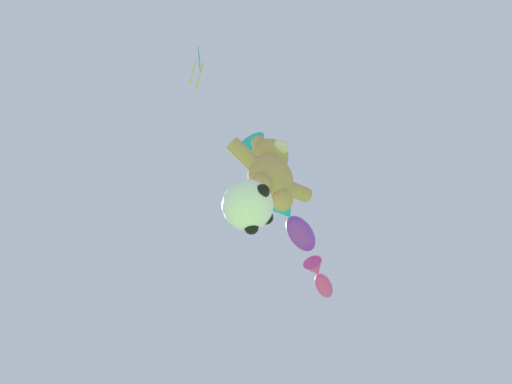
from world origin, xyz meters
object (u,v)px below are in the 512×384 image
Objects in this scene: fish_kite_crimson at (267,168)px; fish_kite_magenta at (320,277)px; soccer_ball_kite at (248,206)px; diamond_kite at (198,65)px; teddy_bear_kite at (270,171)px; fish_kite_violet at (293,221)px.

fish_kite_magenta is at bearing 27.91° from fish_kite_crimson.
soccer_ball_kite is at bearing -148.08° from fish_kite_crimson.
diamond_kite reaches higher than fish_kite_magenta.
fish_kite_magenta is (4.69, 2.59, 3.70)m from soccer_ball_kite.
soccer_ball_kite is 0.74× the size of fish_kite_magenta.
teddy_bear_kite reaches higher than soccer_ball_kite.
fish_kite_violet reaches higher than fish_kite_magenta.
teddy_bear_kite is 1.57× the size of fish_kite_magenta.
fish_kite_violet is 1.99m from fish_kite_magenta.
fish_kite_violet is (2.95, 1.75, 4.14)m from soccer_ball_kite.
diamond_kite is (-6.36, -2.30, 2.49)m from fish_kite_magenta.
teddy_bear_kite is 2.11× the size of soccer_ball_kite.
fish_kite_magenta is (1.74, 0.84, -0.43)m from fish_kite_violet.
diamond_kite is (-2.84, -0.44, 2.27)m from fish_kite_crimson.
teddy_bear_kite is at bearing -10.40° from diamond_kite.
fish_kite_crimson is at bearing -152.09° from fish_kite_magenta.
fish_kite_crimson reaches higher than soccer_ball_kite.
soccer_ball_kite is 0.41× the size of diamond_kite.
soccer_ball_kite is at bearing -149.29° from fish_kite_violet.
fish_kite_magenta is at bearing 25.83° from fish_kite_violet.
fish_kite_violet is at bearing 29.89° from fish_kite_crimson.
diamond_kite is (-2.20, 0.40, 4.35)m from teddy_bear_kite.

